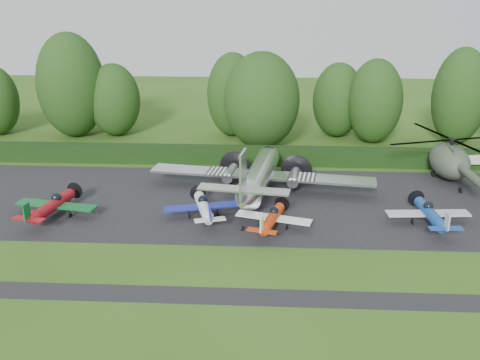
# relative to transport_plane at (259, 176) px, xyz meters

# --- Properties ---
(ground) EXTENTS (160.00, 160.00, 0.00)m
(ground) POSITION_rel_transport_plane_xyz_m (-2.44, -11.70, -1.94)
(ground) COLOR #2D5217
(ground) RESTS_ON ground
(apron) EXTENTS (70.00, 18.00, 0.01)m
(apron) POSITION_rel_transport_plane_xyz_m (-2.44, -1.70, -1.94)
(apron) COLOR black
(apron) RESTS_ON ground
(taxiway_verge) EXTENTS (70.00, 2.00, 0.00)m
(taxiway_verge) POSITION_rel_transport_plane_xyz_m (-2.44, -17.70, -1.94)
(taxiway_verge) COLOR black
(taxiway_verge) RESTS_ON ground
(hedgerow) EXTENTS (90.00, 1.60, 2.00)m
(hedgerow) POSITION_rel_transport_plane_xyz_m (-2.44, 9.30, -1.94)
(hedgerow) COLOR black
(hedgerow) RESTS_ON ground
(transport_plane) EXTENTS (21.74, 16.67, 6.97)m
(transport_plane) POSITION_rel_transport_plane_xyz_m (0.00, 0.00, 0.00)
(transport_plane) COLOR silver
(transport_plane) RESTS_ON ground
(light_plane_red) EXTENTS (7.23, 7.60, 2.78)m
(light_plane_red) POSITION_rel_transport_plane_xyz_m (-17.54, -6.14, -0.79)
(light_plane_red) COLOR maroon
(light_plane_red) RESTS_ON ground
(light_plane_white) EXTENTS (6.73, 7.08, 2.59)m
(light_plane_white) POSITION_rel_transport_plane_xyz_m (-4.63, -5.61, -0.87)
(light_plane_white) COLOR silver
(light_plane_white) RESTS_ON ground
(light_plane_orange) EXTENTS (6.28, 6.61, 2.41)m
(light_plane_orange) POSITION_rel_transport_plane_xyz_m (1.20, -7.48, -0.94)
(light_plane_orange) COLOR red
(light_plane_orange) RESTS_ON ground
(light_plane_blue) EXTENTS (6.90, 7.25, 2.65)m
(light_plane_blue) POSITION_rel_transport_plane_xyz_m (14.23, -6.14, -0.84)
(light_plane_blue) COLOR navy
(light_plane_blue) RESTS_ON ground
(helicopter) EXTENTS (13.70, 16.03, 4.41)m
(helicopter) POSITION_rel_transport_plane_xyz_m (19.19, 5.10, 0.43)
(helicopter) COLOR #3A4434
(helicopter) RESTS_ON ground
(sign_board) EXTENTS (3.33, 0.12, 1.87)m
(sign_board) POSITION_rel_transport_plane_xyz_m (22.17, 7.85, -0.68)
(sign_board) COLOR #3F3326
(sign_board) RESTS_ON ground
(tree_0) EXTENTS (6.69, 6.69, 10.88)m
(tree_0) POSITION_rel_transport_plane_xyz_m (-3.87, 21.14, 3.48)
(tree_0) COLOR black
(tree_0) RESTS_ON ground
(tree_1) EXTENTS (8.63, 8.63, 13.40)m
(tree_1) POSITION_rel_transport_plane_xyz_m (-24.56, 19.87, 4.75)
(tree_1) COLOR black
(tree_1) RESTS_ON ground
(tree_3) EXTENTS (6.77, 6.77, 10.51)m
(tree_3) POSITION_rel_transport_plane_xyz_m (13.93, 18.89, 3.30)
(tree_3) COLOR black
(tree_3) RESTS_ON ground
(tree_5) EXTENTS (9.10, 9.10, 11.63)m
(tree_5) POSITION_rel_transport_plane_xyz_m (-0.06, 15.87, 3.87)
(tree_5) COLOR black
(tree_5) RESTS_ON ground
(tree_6) EXTENTS (6.51, 6.51, 9.63)m
(tree_6) POSITION_rel_transport_plane_xyz_m (9.74, 21.58, 2.86)
(tree_6) COLOR black
(tree_6) RESTS_ON ground
(tree_7) EXTENTS (6.64, 6.64, 11.97)m
(tree_7) POSITION_rel_transport_plane_xyz_m (24.14, 18.76, 4.03)
(tree_7) COLOR black
(tree_7) RESTS_ON ground
(tree_9) EXTENTS (6.74, 6.74, 9.45)m
(tree_9) POSITION_rel_transport_plane_xyz_m (-19.30, 20.48, 2.77)
(tree_9) COLOR black
(tree_9) RESTS_ON ground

